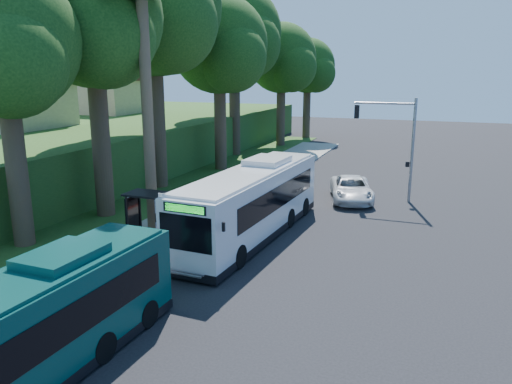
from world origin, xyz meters
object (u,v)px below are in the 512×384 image
at_px(bus_shelter, 153,207).
at_px(white_bus, 252,201).
at_px(pickup, 351,189).
at_px(teal_bus, 18,335).

bearing_deg(bus_shelter, white_bus, 26.91).
relative_size(bus_shelter, pickup, 0.55).
xyz_separation_m(bus_shelter, teal_bus, (3.49, -12.44, -0.09)).
relative_size(teal_bus, pickup, 2.05).
distance_m(white_bus, teal_bus, 14.84).
bearing_deg(teal_bus, pickup, 80.74).
bearing_deg(white_bus, pickup, 72.41).
bearing_deg(white_bus, teal_bus, -91.31).
bearing_deg(pickup, teal_bus, -116.16).
xyz_separation_m(white_bus, teal_bus, (-1.16, -14.80, -0.22)).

